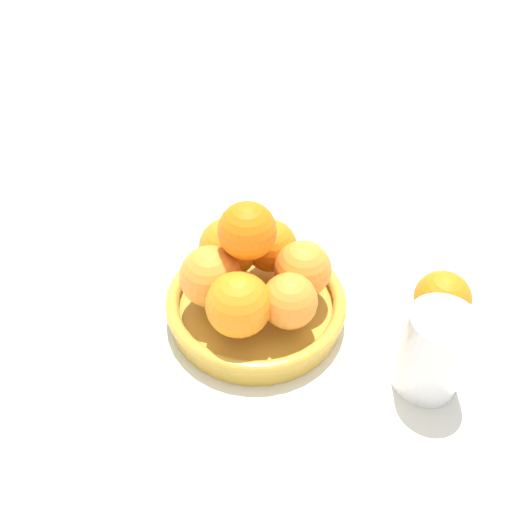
# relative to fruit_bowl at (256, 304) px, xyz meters

# --- Properties ---
(ground_plane) EXTENTS (4.00, 4.00, 0.00)m
(ground_plane) POSITION_rel_fruit_bowl_xyz_m (0.00, 0.00, -0.02)
(ground_plane) COLOR silver
(fruit_bowl) EXTENTS (0.24, 0.24, 0.04)m
(fruit_bowl) POSITION_rel_fruit_bowl_xyz_m (0.00, 0.00, 0.00)
(fruit_bowl) COLOR gold
(fruit_bowl) RESTS_ON ground_plane
(orange_pile) EXTENTS (0.19, 0.18, 0.13)m
(orange_pile) POSITION_rel_fruit_bowl_xyz_m (-0.01, 0.00, 0.06)
(orange_pile) COLOR orange
(orange_pile) RESTS_ON fruit_bowl
(stray_orange) EXTENTS (0.07, 0.07, 0.07)m
(stray_orange) POSITION_rel_fruit_bowl_xyz_m (0.24, -0.04, 0.02)
(stray_orange) COLOR orange
(stray_orange) RESTS_ON ground_plane
(drinking_glass) EXTENTS (0.08, 0.08, 0.11)m
(drinking_glass) POSITION_rel_fruit_bowl_xyz_m (0.18, -0.13, 0.04)
(drinking_glass) COLOR white
(drinking_glass) RESTS_ON ground_plane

